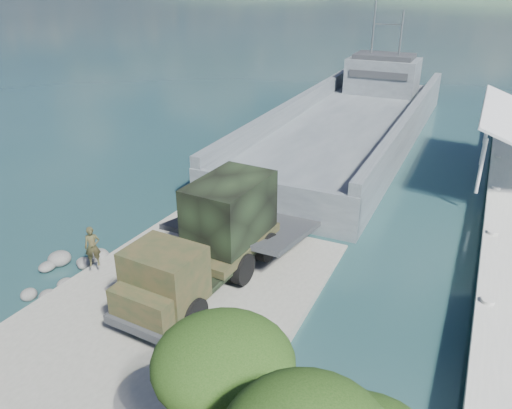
% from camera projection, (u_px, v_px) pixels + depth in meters
% --- Properties ---
extents(ground, '(1400.00, 1400.00, 0.00)m').
position_uv_depth(ground, '(175.00, 310.00, 20.36)').
color(ground, '#1C4545').
rests_on(ground, ground).
extents(boat_ramp, '(10.00, 18.00, 0.50)m').
position_uv_depth(boat_ramp, '(161.00, 319.00, 19.44)').
color(boat_ramp, slate).
rests_on(boat_ramp, ground).
extents(shoreline_rocks, '(3.20, 5.60, 0.90)m').
position_uv_depth(shoreline_rocks, '(69.00, 270.00, 23.14)').
color(shoreline_rocks, '#51514F').
rests_on(shoreline_rocks, ground).
extents(landing_craft, '(9.89, 38.48, 11.40)m').
position_uv_depth(landing_craft, '(349.00, 131.00, 40.09)').
color(landing_craft, '#4B5259').
rests_on(landing_craft, ground).
extents(military_truck, '(3.42, 9.00, 4.09)m').
position_uv_depth(military_truck, '(211.00, 239.00, 20.60)').
color(military_truck, black).
rests_on(military_truck, boat_ramp).
extents(soldier, '(0.79, 0.76, 1.83)m').
position_uv_depth(soldier, '(94.00, 254.00, 21.64)').
color(soldier, '#25331C').
rests_on(soldier, boat_ramp).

